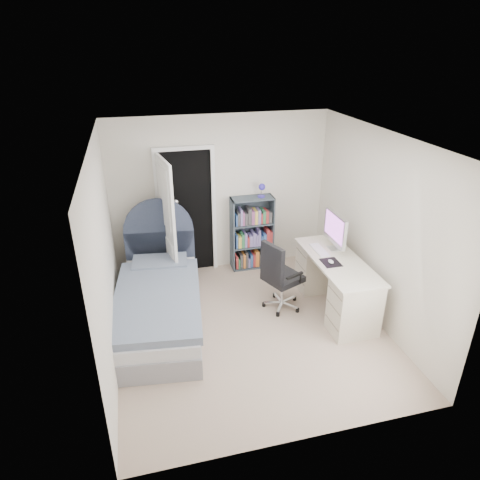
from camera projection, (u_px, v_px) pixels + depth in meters
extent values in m
cube|color=gray|center=(250.00, 330.00, 5.68)|extent=(3.40, 3.60, 0.05)
cube|color=white|center=(253.00, 137.00, 4.59)|extent=(3.40, 3.60, 0.05)
cube|color=silver|center=(220.00, 195.00, 6.74)|extent=(3.40, 0.05, 2.50)
cube|color=silver|center=(311.00, 336.00, 3.54)|extent=(3.40, 0.05, 2.50)
cube|color=silver|center=(102.00, 260.00, 4.75)|extent=(0.05, 3.60, 2.50)
cube|color=silver|center=(380.00, 229.00, 5.52)|extent=(0.05, 3.60, 2.50)
cube|color=black|center=(187.00, 213.00, 6.70)|extent=(0.80, 0.01, 2.00)
cube|color=white|center=(159.00, 216.00, 6.58)|extent=(0.06, 0.06, 2.00)
cube|color=white|center=(214.00, 211.00, 6.77)|extent=(0.06, 0.06, 2.00)
cube|color=white|center=(183.00, 148.00, 6.23)|extent=(0.92, 0.06, 0.06)
cube|color=white|center=(168.00, 226.00, 6.25)|extent=(0.17, 0.80, 2.00)
cube|color=gray|center=(160.00, 316.00, 5.67)|extent=(1.29, 2.29, 0.28)
cube|color=silver|center=(158.00, 303.00, 5.57)|extent=(1.27, 2.25, 0.17)
cube|color=slate|center=(157.00, 299.00, 5.42)|extent=(1.30, 1.97, 0.11)
cube|color=slate|center=(160.00, 264.00, 6.21)|extent=(0.83, 0.53, 0.13)
cube|color=#323A4D|center=(161.00, 257.00, 6.56)|extent=(1.04, 0.19, 0.87)
cylinder|color=#323A4D|center=(159.00, 231.00, 6.37)|extent=(1.04, 0.19, 1.04)
cylinder|color=#D5BF83|center=(139.00, 272.00, 6.51)|extent=(0.04, 0.04, 0.50)
cylinder|color=#D5BF83|center=(138.00, 262.00, 6.81)|extent=(0.04, 0.04, 0.50)
cylinder|color=#D5BF83|center=(161.00, 270.00, 6.59)|extent=(0.04, 0.04, 0.50)
cylinder|color=#D5BF83|center=(160.00, 260.00, 6.89)|extent=(0.04, 0.04, 0.50)
cube|color=#D5BF83|center=(148.00, 253.00, 6.60)|extent=(0.40, 0.40, 0.03)
cube|color=#D5BF83|center=(150.00, 270.00, 6.73)|extent=(0.36, 0.36, 0.02)
cube|color=#B24C33|center=(145.00, 251.00, 6.57)|extent=(0.16, 0.22, 0.03)
cube|color=#3F598C|center=(144.00, 249.00, 6.56)|extent=(0.15, 0.21, 0.03)
cube|color=#D8CC7F|center=(144.00, 248.00, 6.55)|extent=(0.14, 0.20, 0.03)
cylinder|color=silver|center=(177.00, 277.00, 6.86)|extent=(0.19, 0.19, 0.02)
cylinder|color=silver|center=(175.00, 240.00, 6.57)|extent=(0.02, 0.02, 1.33)
sphere|color=silver|center=(176.00, 202.00, 6.28)|extent=(0.08, 0.08, 0.08)
cube|color=#3E4B54|center=(232.00, 235.00, 6.89)|extent=(0.02, 0.29, 1.22)
cube|color=#3E4B54|center=(271.00, 231.00, 7.04)|extent=(0.02, 0.29, 1.22)
cube|color=#3E4B54|center=(252.00, 198.00, 6.71)|extent=(0.68, 0.29, 0.02)
cube|color=#3E4B54|center=(251.00, 265.00, 7.22)|extent=(0.68, 0.29, 0.02)
cube|color=#3E4B54|center=(250.00, 230.00, 7.09)|extent=(0.68, 0.01, 1.22)
cube|color=#3E4B54|center=(252.00, 245.00, 7.06)|extent=(0.64, 0.27, 0.02)
cube|color=#3E4B54|center=(252.00, 223.00, 6.89)|extent=(0.64, 0.27, 0.02)
cylinder|color=#362AB6|center=(261.00, 196.00, 6.74)|extent=(0.12, 0.12, 0.02)
cylinder|color=silver|center=(261.00, 192.00, 6.70)|extent=(0.02, 0.02, 0.16)
sphere|color=#362AB6|center=(262.00, 187.00, 6.64)|extent=(0.11, 0.11, 0.11)
cube|color=#B23333|center=(236.00, 261.00, 7.09)|extent=(0.03, 0.20, 0.21)
cube|color=#337F4C|center=(238.00, 262.00, 7.11)|extent=(0.03, 0.20, 0.17)
cube|color=#3F3F3F|center=(240.00, 260.00, 7.10)|extent=(0.04, 0.20, 0.23)
cube|color=orange|center=(243.00, 259.00, 7.11)|extent=(0.04, 0.20, 0.24)
cube|color=#3F3F3F|center=(246.00, 258.00, 7.12)|extent=(0.04, 0.20, 0.27)
cube|color=#7F72B2|center=(248.00, 261.00, 7.15)|extent=(0.03, 0.20, 0.16)
cube|color=#335999|center=(250.00, 259.00, 7.15)|extent=(0.04, 0.20, 0.22)
cube|color=#B23333|center=(253.00, 259.00, 7.15)|extent=(0.04, 0.20, 0.22)
cube|color=orange|center=(256.00, 257.00, 7.16)|extent=(0.06, 0.20, 0.27)
cube|color=#3F3F3F|center=(260.00, 258.00, 7.18)|extent=(0.06, 0.20, 0.22)
cube|color=#337F4C|center=(262.00, 259.00, 7.20)|extent=(0.04, 0.20, 0.17)
cube|color=orange|center=(265.00, 257.00, 7.20)|extent=(0.05, 0.20, 0.25)
cube|color=#3F3F3F|center=(268.00, 256.00, 7.20)|extent=(0.03, 0.20, 0.26)
cube|color=#335999|center=(236.00, 240.00, 6.93)|extent=(0.03, 0.20, 0.22)
cube|color=#D8BF4C|center=(239.00, 241.00, 6.94)|extent=(0.05, 0.20, 0.19)
cube|color=#337F4C|center=(242.00, 239.00, 6.95)|extent=(0.04, 0.20, 0.23)
cube|color=#7F72B2|center=(245.00, 239.00, 6.96)|extent=(0.04, 0.20, 0.24)
cube|color=#B23333|center=(247.00, 240.00, 6.98)|extent=(0.03, 0.20, 0.16)
cube|color=#7F72B2|center=(250.00, 240.00, 6.99)|extent=(0.05, 0.20, 0.18)
cube|color=#7F72B2|center=(253.00, 238.00, 6.99)|extent=(0.05, 0.20, 0.23)
cube|color=#7F72B2|center=(256.00, 239.00, 7.01)|extent=(0.03, 0.20, 0.19)
cube|color=#7F72B2|center=(258.00, 236.00, 7.00)|extent=(0.03, 0.20, 0.27)
cube|color=#335999|center=(260.00, 239.00, 7.03)|extent=(0.03, 0.20, 0.16)
cube|color=#335999|center=(263.00, 238.00, 7.04)|extent=(0.05, 0.20, 0.19)
cube|color=#B23333|center=(267.00, 236.00, 7.03)|extent=(0.05, 0.20, 0.26)
cube|color=#B23333|center=(270.00, 236.00, 7.05)|extent=(0.04, 0.20, 0.22)
cube|color=#335999|center=(235.00, 219.00, 6.77)|extent=(0.02, 0.20, 0.18)
cube|color=#3F3F3F|center=(238.00, 218.00, 6.77)|extent=(0.04, 0.20, 0.22)
cube|color=#7F72B2|center=(240.00, 216.00, 6.77)|extent=(0.03, 0.20, 0.27)
cube|color=#994C7F|center=(242.00, 218.00, 6.79)|extent=(0.03, 0.20, 0.21)
cube|color=#3F3F3F|center=(245.00, 218.00, 6.80)|extent=(0.05, 0.20, 0.20)
cube|color=#3F3F3F|center=(249.00, 215.00, 6.80)|extent=(0.05, 0.20, 0.27)
cube|color=#994C7F|center=(252.00, 216.00, 6.82)|extent=(0.05, 0.20, 0.22)
cube|color=#D8BF4C|center=(255.00, 216.00, 6.83)|extent=(0.05, 0.20, 0.22)
cube|color=#7F72B2|center=(258.00, 215.00, 6.84)|extent=(0.04, 0.20, 0.23)
cube|color=#B23333|center=(260.00, 217.00, 6.86)|extent=(0.02, 0.20, 0.17)
cube|color=#337F4C|center=(263.00, 216.00, 6.86)|extent=(0.04, 0.20, 0.21)
cube|color=#B23333|center=(266.00, 215.00, 6.87)|extent=(0.04, 0.20, 0.21)
cube|color=#3F3F3F|center=(269.00, 216.00, 6.89)|extent=(0.05, 0.20, 0.18)
cube|color=beige|center=(338.00, 261.00, 5.78)|extent=(0.64, 1.59, 0.03)
cube|color=beige|center=(354.00, 308.00, 5.45)|extent=(0.59, 0.42, 0.74)
cube|color=beige|center=(319.00, 266.00, 6.43)|extent=(0.59, 0.42, 0.74)
cube|color=silver|center=(335.00, 248.00, 6.07)|extent=(0.17, 0.17, 0.01)
cube|color=silver|center=(338.00, 240.00, 6.03)|extent=(0.03, 0.06, 0.23)
cube|color=silver|center=(335.00, 228.00, 5.93)|extent=(0.05, 0.59, 0.42)
cube|color=#BB55CE|center=(334.00, 227.00, 5.92)|extent=(0.00, 0.53, 0.34)
cube|color=white|center=(319.00, 250.00, 6.02)|extent=(0.14, 0.42, 0.02)
cube|color=black|center=(331.00, 263.00, 5.69)|extent=(0.23, 0.28, 0.00)
ellipsoid|color=white|center=(331.00, 261.00, 5.69)|extent=(0.06, 0.11, 0.03)
cube|color=silver|center=(288.00, 300.00, 6.19)|extent=(0.26, 0.14, 0.02)
cylinder|color=black|center=(294.00, 298.00, 6.27)|extent=(0.07, 0.07, 0.06)
cube|color=silver|center=(278.00, 298.00, 6.22)|extent=(0.06, 0.27, 0.02)
cylinder|color=black|center=(275.00, 295.00, 6.35)|extent=(0.07, 0.07, 0.06)
cube|color=silver|center=(273.00, 303.00, 6.11)|extent=(0.27, 0.10, 0.02)
cylinder|color=black|center=(264.00, 304.00, 6.12)|extent=(0.07, 0.07, 0.06)
cube|color=silver|center=(280.00, 307.00, 6.01)|extent=(0.17, 0.25, 0.02)
cylinder|color=black|center=(278.00, 314.00, 5.91)|extent=(0.07, 0.07, 0.06)
cube|color=silver|center=(289.00, 305.00, 6.05)|extent=(0.20, 0.22, 0.02)
cylinder|color=black|center=(297.00, 310.00, 6.00)|extent=(0.07, 0.07, 0.06)
cylinder|color=silver|center=(282.00, 291.00, 6.03)|extent=(0.06, 0.06, 0.40)
cube|color=black|center=(283.00, 278.00, 5.94)|extent=(0.59, 0.59, 0.08)
cube|color=black|center=(272.00, 263.00, 5.70)|extent=(0.22, 0.41, 0.52)
cube|color=black|center=(295.00, 276.00, 5.69)|extent=(0.27, 0.14, 0.03)
cube|color=black|center=(271.00, 262.00, 6.04)|extent=(0.27, 0.14, 0.03)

